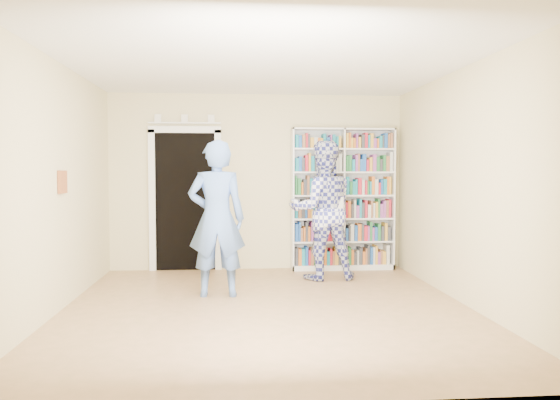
# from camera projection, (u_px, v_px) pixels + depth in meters

# --- Properties ---
(floor) EXTENTS (5.00, 5.00, 0.00)m
(floor) POSITION_uv_depth(u_px,v_px,m) (267.00, 309.00, 6.02)
(floor) COLOR olive
(floor) RESTS_ON ground
(ceiling) EXTENTS (5.00, 5.00, 0.00)m
(ceiling) POSITION_uv_depth(u_px,v_px,m) (267.00, 62.00, 5.88)
(ceiling) COLOR white
(ceiling) RESTS_ON wall_back
(wall_back) EXTENTS (4.50, 0.00, 4.50)m
(wall_back) POSITION_uv_depth(u_px,v_px,m) (257.00, 182.00, 8.44)
(wall_back) COLOR beige
(wall_back) RESTS_ON floor
(wall_left) EXTENTS (0.00, 5.00, 5.00)m
(wall_left) POSITION_uv_depth(u_px,v_px,m) (55.00, 187.00, 5.76)
(wall_left) COLOR beige
(wall_left) RESTS_ON floor
(wall_right) EXTENTS (0.00, 5.00, 5.00)m
(wall_right) POSITION_uv_depth(u_px,v_px,m) (466.00, 186.00, 6.14)
(wall_right) COLOR beige
(wall_right) RESTS_ON floor
(bookshelf) EXTENTS (1.58, 0.30, 2.17)m
(bookshelf) POSITION_uv_depth(u_px,v_px,m) (343.00, 198.00, 8.41)
(bookshelf) COLOR white
(bookshelf) RESTS_ON floor
(doorway) EXTENTS (1.10, 0.08, 2.43)m
(doorway) POSITION_uv_depth(u_px,v_px,m) (185.00, 193.00, 8.33)
(doorway) COLOR black
(doorway) RESTS_ON floor
(wall_art) EXTENTS (0.03, 0.25, 0.25)m
(wall_art) POSITION_uv_depth(u_px,v_px,m) (62.00, 182.00, 5.96)
(wall_art) COLOR brown
(wall_art) RESTS_ON wall_left
(man_blue) EXTENTS (0.70, 0.46, 1.89)m
(man_blue) POSITION_uv_depth(u_px,v_px,m) (217.00, 219.00, 6.59)
(man_blue) COLOR #5477BB
(man_blue) RESTS_ON floor
(man_plaid) EXTENTS (0.98, 0.79, 1.94)m
(man_plaid) POSITION_uv_depth(u_px,v_px,m) (322.00, 210.00, 7.64)
(man_plaid) COLOR navy
(man_plaid) RESTS_ON floor
(paper_sheet) EXTENTS (0.19, 0.12, 0.30)m
(paper_sheet) POSITION_uv_depth(u_px,v_px,m) (338.00, 208.00, 7.45)
(paper_sheet) COLOR white
(paper_sheet) RESTS_ON man_plaid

